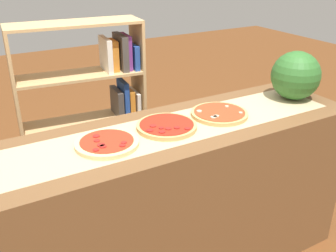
% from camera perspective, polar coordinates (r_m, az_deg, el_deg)
% --- Properties ---
extents(counter, '(2.14, 0.59, 0.94)m').
position_cam_1_polar(counter, '(2.20, 0.00, -11.65)').
color(counter, brown).
rests_on(counter, ground_plane).
extents(parchment_paper, '(1.92, 0.36, 0.00)m').
position_cam_1_polar(parchment_paper, '(1.96, 0.00, -0.50)').
color(parchment_paper, tan).
rests_on(parchment_paper, counter).
extents(pizza_pepperoni_0, '(0.30, 0.30, 0.03)m').
position_cam_1_polar(pizza_pepperoni_0, '(1.82, -8.98, -2.47)').
color(pizza_pepperoni_0, '#E5C17F').
rests_on(pizza_pepperoni_0, parchment_paper).
extents(pizza_pepperoni_1, '(0.31, 0.31, 0.03)m').
position_cam_1_polar(pizza_pepperoni_1, '(1.97, -0.21, -0.01)').
color(pizza_pepperoni_1, tan).
rests_on(pizza_pepperoni_1, parchment_paper).
extents(pizza_mushroom_2, '(0.31, 0.31, 0.03)m').
position_cam_1_polar(pizza_mushroom_2, '(2.14, 7.55, 1.83)').
color(pizza_mushroom_2, tan).
rests_on(pizza_mushroom_2, parchment_paper).
extents(watermelon, '(0.29, 0.29, 0.29)m').
position_cam_1_polar(watermelon, '(2.45, 18.25, 7.05)').
color(watermelon, '#2D6628').
rests_on(watermelon, counter).
extents(bookshelf, '(0.87, 0.35, 1.36)m').
position_cam_1_polar(bookshelf, '(2.78, -9.89, 1.14)').
color(bookshelf, tan).
rests_on(bookshelf, ground_plane).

